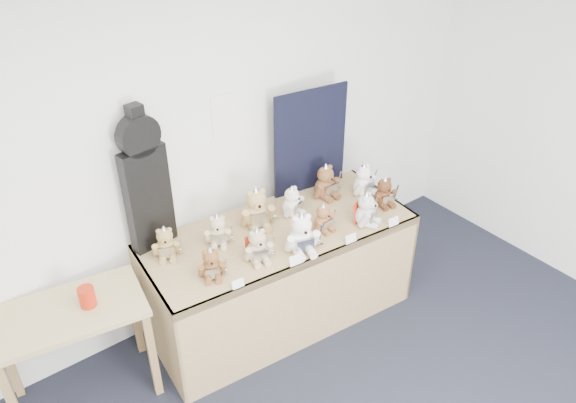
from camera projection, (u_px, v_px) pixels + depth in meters
room_shell at (225, 115)px, 3.87m from camera, size 6.00×6.00×6.00m
display_table at (285, 255)px, 4.05m from camera, size 2.03×1.00×0.82m
side_table at (71, 325)px, 3.47m from camera, size 0.98×0.65×0.76m
guitar_case at (146, 181)px, 3.60m from camera, size 0.32×0.14×1.03m
navy_board at (310, 141)px, 4.27m from camera, size 0.62×0.10×0.83m
red_cup at (87, 297)px, 3.40m from camera, size 0.10×0.10×0.13m
teddy_front_far_left at (211, 265)px, 3.53m from camera, size 0.19×0.19×0.24m
teddy_front_left at (258, 246)px, 3.67m from camera, size 0.22×0.20×0.27m
teddy_front_centre at (302, 235)px, 3.74m from camera, size 0.27×0.25×0.33m
teddy_front_right at (323, 219)px, 3.97m from camera, size 0.19×0.16×0.23m
teddy_front_far_right at (366, 210)px, 4.02m from camera, size 0.23×0.23×0.28m
teddy_front_end at (384, 193)px, 4.23m from camera, size 0.21×0.19×0.26m
teddy_back_left at (218, 231)px, 3.82m from camera, size 0.20×0.21×0.26m
teddy_back_centre_left at (257, 209)px, 3.99m from camera, size 0.28×0.26×0.34m
teddy_back_centre_right at (293, 202)px, 4.12m from camera, size 0.21×0.20×0.26m
teddy_back_right at (326, 183)px, 4.32m from camera, size 0.25×0.20×0.30m
teddy_back_end at (364, 181)px, 4.37m from camera, size 0.24×0.20×0.28m
teddy_back_far_left at (166, 244)px, 3.70m from camera, size 0.20×0.20×0.25m
entry_card_a at (238, 284)px, 3.48m from camera, size 0.08×0.03×0.06m
entry_card_b at (296, 260)px, 3.66m from camera, size 0.10×0.03×0.07m
entry_card_c at (351, 239)px, 3.86m from camera, size 0.09×0.03×0.06m
entry_card_d at (394, 222)px, 4.04m from camera, size 0.09×0.03×0.06m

